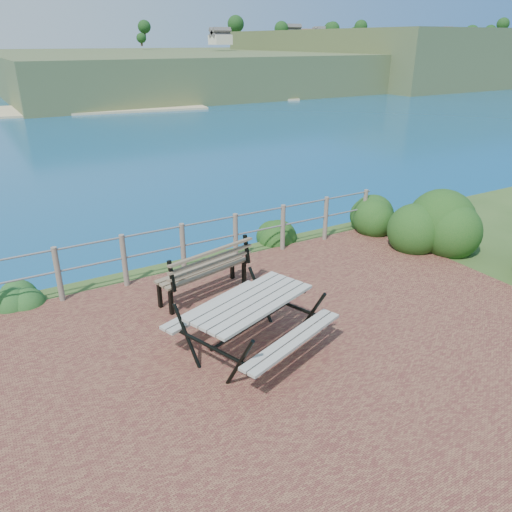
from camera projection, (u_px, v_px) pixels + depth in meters
The scene contains 9 objects.
ground at pixel (276, 359), 7.16m from camera, with size 10.00×7.00×0.12m, color brown.
safety_railing at pixel (183, 246), 9.58m from camera, with size 9.40×0.10×1.00m.
distant_bay at pixel (350, 53), 248.46m from camera, with size 290.00×232.36×24.00m.
picnic_table at pixel (251, 320), 7.15m from camera, with size 2.07×1.59×0.81m.
park_bench at pixel (203, 263), 8.66m from camera, with size 1.82×0.83×0.99m.
shrub_right_front at pixel (429, 250), 10.88m from camera, with size 1.50×1.50×2.12m, color #154615.
shrub_right_edge at pixel (377, 230), 11.99m from camera, with size 1.04×1.04×1.49m, color #154615.
shrub_lip_west at pixel (20, 302), 8.72m from camera, with size 0.76×0.76×0.49m, color #20511E.
shrub_lip_east at pixel (271, 240), 11.42m from camera, with size 0.86×0.86×0.63m, color #154615.
Camera 1 is at (-3.28, -5.01, 4.20)m, focal length 35.00 mm.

